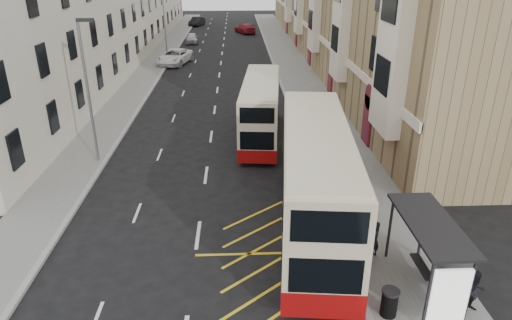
{
  "coord_description": "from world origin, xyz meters",
  "views": [
    {
      "loc": [
        1.78,
        -12.82,
        10.88
      ],
      "look_at": [
        2.63,
        6.89,
        2.21
      ],
      "focal_mm": 32.0,
      "sensor_mm": 36.0,
      "label": 1
    }
  ],
  "objects_px": {
    "white_van": "(175,57)",
    "litter_bin": "(389,302)",
    "bus_shelter": "(437,247)",
    "street_lamp_far": "(165,19)",
    "car_dark": "(197,21)",
    "street_lamp_near": "(88,85)",
    "car_red": "(245,28)",
    "pedestrian_near": "(374,239)",
    "pedestrian_far": "(350,196)",
    "car_silver": "(192,38)",
    "pedestrian_mid": "(474,291)",
    "double_decker_rear": "(261,109)",
    "double_decker_front": "(315,181)"
  },
  "relations": [
    {
      "from": "bus_shelter",
      "to": "street_lamp_far",
      "type": "height_order",
      "value": "street_lamp_far"
    },
    {
      "from": "street_lamp_far",
      "to": "double_decker_rear",
      "type": "distance_m",
      "value": 28.25
    },
    {
      "from": "street_lamp_far",
      "to": "car_silver",
      "type": "height_order",
      "value": "street_lamp_far"
    },
    {
      "from": "pedestrian_near",
      "to": "car_red",
      "type": "bearing_deg",
      "value": -118.22
    },
    {
      "from": "white_van",
      "to": "car_dark",
      "type": "bearing_deg",
      "value": 103.78
    },
    {
      "from": "car_red",
      "to": "litter_bin",
      "type": "bearing_deg",
      "value": 72.79
    },
    {
      "from": "bus_shelter",
      "to": "double_decker_front",
      "type": "distance_m",
      "value": 5.71
    },
    {
      "from": "white_van",
      "to": "pedestrian_mid",
      "type": "bearing_deg",
      "value": -56.48
    },
    {
      "from": "double_decker_front",
      "to": "litter_bin",
      "type": "height_order",
      "value": "double_decker_front"
    },
    {
      "from": "car_dark",
      "to": "car_red",
      "type": "distance_m",
      "value": 12.77
    },
    {
      "from": "white_van",
      "to": "litter_bin",
      "type": "bearing_deg",
      "value": -60.07
    },
    {
      "from": "street_lamp_far",
      "to": "white_van",
      "type": "relative_size",
      "value": 1.34
    },
    {
      "from": "pedestrian_near",
      "to": "white_van",
      "type": "bearing_deg",
      "value": -103.69
    },
    {
      "from": "street_lamp_far",
      "to": "double_decker_front",
      "type": "bearing_deg",
      "value": -73.28
    },
    {
      "from": "street_lamp_far",
      "to": "double_decker_rear",
      "type": "xyz_separation_m",
      "value": [
        9.67,
        -26.41,
        -2.64
      ]
    },
    {
      "from": "pedestrian_far",
      "to": "car_silver",
      "type": "relative_size",
      "value": 0.37
    },
    {
      "from": "street_lamp_near",
      "to": "white_van",
      "type": "bearing_deg",
      "value": 87.61
    },
    {
      "from": "street_lamp_near",
      "to": "street_lamp_far",
      "type": "relative_size",
      "value": 1.0
    },
    {
      "from": "car_silver",
      "to": "pedestrian_far",
      "type": "bearing_deg",
      "value": -80.72
    },
    {
      "from": "litter_bin",
      "to": "street_lamp_far",
      "type": "bearing_deg",
      "value": 106.7
    },
    {
      "from": "car_silver",
      "to": "double_decker_front",
      "type": "bearing_deg",
      "value": -83.19
    },
    {
      "from": "pedestrian_near",
      "to": "pedestrian_far",
      "type": "relative_size",
      "value": 1.02
    },
    {
      "from": "double_decker_rear",
      "to": "car_dark",
      "type": "xyz_separation_m",
      "value": [
        -8.52,
        57.25,
        -1.23
      ]
    },
    {
      "from": "street_lamp_far",
      "to": "pedestrian_near",
      "type": "distance_m",
      "value": 42.38
    },
    {
      "from": "double_decker_rear",
      "to": "pedestrian_near",
      "type": "xyz_separation_m",
      "value": [
        3.69,
        -13.64,
        -1.06
      ]
    },
    {
      "from": "double_decker_front",
      "to": "pedestrian_near",
      "type": "bearing_deg",
      "value": -42.58
    },
    {
      "from": "bus_shelter",
      "to": "car_dark",
      "type": "xyz_separation_m",
      "value": [
        -13.54,
        73.24,
        -1.37
      ]
    },
    {
      "from": "pedestrian_near",
      "to": "pedestrian_mid",
      "type": "distance_m",
      "value": 3.99
    },
    {
      "from": "car_silver",
      "to": "car_red",
      "type": "relative_size",
      "value": 0.79
    },
    {
      "from": "pedestrian_mid",
      "to": "white_van",
      "type": "xyz_separation_m",
      "value": [
        -14.64,
        40.81,
        -0.1
      ]
    },
    {
      "from": "car_silver",
      "to": "bus_shelter",
      "type": "bearing_deg",
      "value": -80.71
    },
    {
      "from": "pedestrian_near",
      "to": "pedestrian_far",
      "type": "distance_m",
      "value": 3.61
    },
    {
      "from": "street_lamp_far",
      "to": "litter_bin",
      "type": "xyz_separation_m",
      "value": [
        12.99,
        -43.29,
        -3.98
      ]
    },
    {
      "from": "street_lamp_far",
      "to": "car_dark",
      "type": "height_order",
      "value": "street_lamp_far"
    },
    {
      "from": "pedestrian_near",
      "to": "bus_shelter",
      "type": "bearing_deg",
      "value": 87.95
    },
    {
      "from": "double_decker_rear",
      "to": "car_silver",
      "type": "height_order",
      "value": "double_decker_rear"
    },
    {
      "from": "double_decker_rear",
      "to": "car_dark",
      "type": "bearing_deg",
      "value": 103.97
    },
    {
      "from": "pedestrian_far",
      "to": "car_silver",
      "type": "xyz_separation_m",
      "value": [
        -11.44,
        48.39,
        -0.22
      ]
    },
    {
      "from": "bus_shelter",
      "to": "car_red",
      "type": "relative_size",
      "value": 0.81
    },
    {
      "from": "bus_shelter",
      "to": "white_van",
      "type": "distance_m",
      "value": 42.25
    },
    {
      "from": "white_van",
      "to": "pedestrian_near",
      "type": "bearing_deg",
      "value": -58.25
    },
    {
      "from": "street_lamp_near",
      "to": "white_van",
      "type": "distance_m",
      "value": 27.89
    },
    {
      "from": "car_dark",
      "to": "street_lamp_near",
      "type": "bearing_deg",
      "value": -75.83
    },
    {
      "from": "street_lamp_near",
      "to": "car_dark",
      "type": "height_order",
      "value": "street_lamp_near"
    },
    {
      "from": "street_lamp_near",
      "to": "car_red",
      "type": "bearing_deg",
      "value": 79.33
    },
    {
      "from": "litter_bin",
      "to": "car_dark",
      "type": "relative_size",
      "value": 0.21
    },
    {
      "from": "bus_shelter",
      "to": "car_silver",
      "type": "distance_m",
      "value": 55.86
    },
    {
      "from": "litter_bin",
      "to": "car_red",
      "type": "height_order",
      "value": "car_red"
    },
    {
      "from": "bus_shelter",
      "to": "pedestrian_far",
      "type": "xyz_separation_m",
      "value": [
        -1.41,
        5.95,
        -1.22
      ]
    },
    {
      "from": "litter_bin",
      "to": "pedestrian_near",
      "type": "distance_m",
      "value": 3.27
    }
  ]
}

